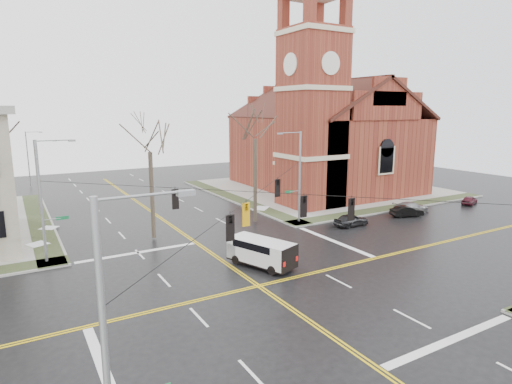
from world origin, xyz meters
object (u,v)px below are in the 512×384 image
tree_nw_near (150,146)px  tree_ne (255,133)px  streetlight_north_b (29,157)px  cargo_van (259,250)px  church (322,130)px  parked_car_b (407,211)px  signal_pole_ne (298,174)px  signal_pole_sw (112,350)px  parked_car_c (411,207)px  streetlight_north_a (38,174)px  parked_car_d (469,200)px  parked_car_a (351,220)px  signal_pole_nw (43,198)px

tree_nw_near → tree_ne: size_ratio=0.91×
streetlight_north_b → tree_nw_near: size_ratio=0.71×
tree_ne → cargo_van: bearing=-118.7°
church → tree_ne: church is taller
cargo_van → parked_car_b: 21.51m
signal_pole_ne → signal_pole_sw: (-22.64, -23.00, 0.00)m
signal_pole_ne → parked_car_b: (11.60, -3.71, -4.38)m
parked_car_c → tree_ne: 19.60m
cargo_van → parked_car_b: size_ratio=1.58×
cargo_van → streetlight_north_a: bearing=96.5°
church → tree_nw_near: (-27.56, -11.37, -0.26)m
signal_pole_sw → parked_car_d: signal_pole_sw is taller
signal_pole_ne → parked_car_a: (3.86, -3.60, -4.34)m
signal_pole_sw → parked_car_b: bearing=29.4°
parked_car_d → tree_nw_near: size_ratio=0.27×
parked_car_a → parked_car_b: (7.74, -0.11, -0.04)m
signal_pole_ne → parked_car_d: (22.89, -3.40, -4.43)m
signal_pole_nw → parked_car_b: (34.25, -3.71, -4.38)m
signal_pole_sw → streetlight_north_a: bearing=89.0°
parked_car_d → parked_car_c: bearing=67.4°
signal_pole_ne → signal_pole_sw: 32.28m
parked_car_c → tree_nw_near: size_ratio=0.37×
church → parked_car_b: (-1.84, -17.00, -7.86)m
church → cargo_van: bearing=-136.6°
cargo_van → signal_pole_ne: bearing=21.1°
parked_car_b → tree_nw_near: tree_nw_near is taller
streetlight_north_a → parked_car_c: streetlight_north_a is taller
parked_car_b → parked_car_c: parked_car_c is taller
streetlight_north_b → cargo_van: bearing=-74.3°
streetlight_north_b → parked_car_b: (33.58, -40.21, -3.89)m
parked_car_c → tree_ne: bearing=82.4°
signal_pole_sw → streetlight_north_b: 59.51m
parked_car_b → parked_car_d: 11.29m
streetlight_north_b → streetlight_north_a: bearing=-90.0°
signal_pole_ne → signal_pole_nw: (-22.64, 0.00, 0.00)m
signal_pole_sw → tree_ne: 31.92m
church → parked_car_d: size_ratio=8.97×
signal_pole_ne → signal_pole_nw: same height
signal_pole_sw → cargo_van: size_ratio=1.64×
church → signal_pole_sw: church is taller
signal_pole_ne → parked_car_c: bearing=-11.7°
signal_pole_sw → streetlight_north_a: signal_pole_sw is taller
streetlight_north_b → parked_car_c: 52.99m
signal_pole_nw → tree_nw_near: bearing=12.6°
signal_pole_sw → church: bearing=45.2°
parked_car_b → parked_car_d: parked_car_b is taller
parked_car_b → parked_car_d: bearing=-71.0°
tree_nw_near → signal_pole_sw: bearing=-108.9°
parked_car_d → tree_nw_near: tree_nw_near is taller
parked_car_a → parked_car_c: bearing=-84.8°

